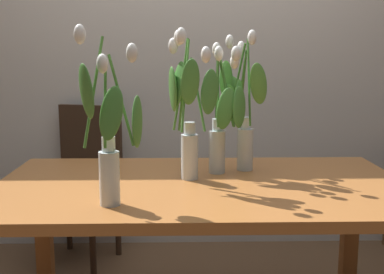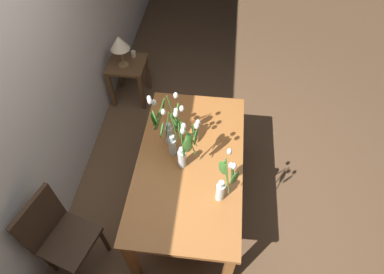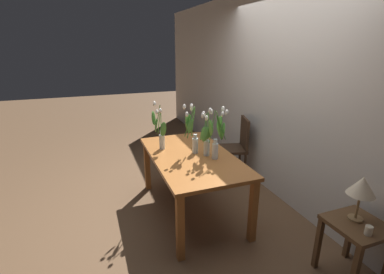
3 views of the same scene
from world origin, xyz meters
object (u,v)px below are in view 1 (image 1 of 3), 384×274
Objects in this scene: dining_table at (201,205)px; tulip_vase_2 at (110,144)px; tulip_vase_0 at (242,114)px; tulip_vase_3 at (188,118)px; tulip_vase_1 at (222,121)px; dining_chair at (84,175)px.

tulip_vase_2 is (-0.31, -0.29, 0.30)m from dining_table.
tulip_vase_0 is 1.00× the size of tulip_vase_3.
tulip_vase_2 is (-0.49, -0.52, -0.03)m from tulip_vase_0.
tulip_vase_1 is at bearing -137.17° from tulip_vase_0.
tulip_vase_2 is 0.63× the size of dining_chair.
tulip_vase_0 is at bearing 41.94° from tulip_vase_3.
dining_table is 0.35m from tulip_vase_3.
dining_table is 2.95× the size of tulip_vase_1.
dining_table is at bearing -56.00° from dining_chair.
tulip_vase_3 reaches higher than dining_chair.
tulip_vase_3 reaches higher than dining_table.
tulip_vase_3 is at bearing -57.57° from dining_chair.
tulip_vase_0 is 0.72m from tulip_vase_2.
dining_table is 1.72× the size of dining_chair.
tulip_vase_1 is at bearing 41.35° from tulip_vase_3.
dining_chair is at bearing 105.52° from tulip_vase_2.
tulip_vase_1 is 0.59m from tulip_vase_2.
dining_chair is (-0.35, 1.27, -0.43)m from tulip_vase_2.
tulip_vase_2 is 0.99× the size of tulip_vase_3.
dining_chair is at bearing 138.29° from tulip_vase_0.
tulip_vase_2 is 1.39m from dining_chair.
tulip_vase_2 reaches higher than dining_chair.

